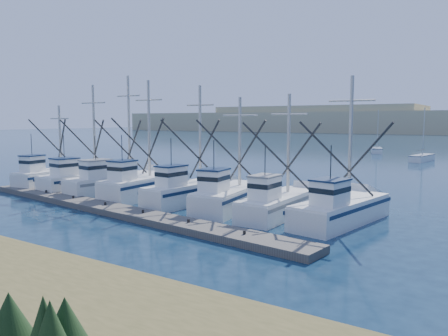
{
  "coord_description": "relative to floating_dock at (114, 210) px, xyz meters",
  "views": [
    {
      "loc": [
        13.32,
        -14.29,
        6.24
      ],
      "look_at": [
        -1.16,
        8.0,
        3.29
      ],
      "focal_mm": 35.0,
      "sensor_mm": 36.0,
      "label": 1
    }
  ],
  "objects": [
    {
      "name": "ground",
      "position": [
        8.61,
        -5.88,
        -0.2
      ],
      "size": [
        500.0,
        500.0,
        0.0
      ],
      "primitive_type": "plane",
      "color": "#0B1F34",
      "rests_on": "ground"
    },
    {
      "name": "floating_dock",
      "position": [
        0.0,
        0.0,
        0.0
      ],
      "size": [
        30.55,
        5.65,
        0.41
      ],
      "primitive_type": "cube",
      "rotation": [
        0.0,
        0.0,
        -0.12
      ],
      "color": "#57534E",
      "rests_on": "ground"
    },
    {
      "name": "trawler_fleet",
      "position": [
        0.01,
        5.0,
        0.75
      ],
      "size": [
        31.01,
        9.24,
        10.0
      ],
      "color": "white",
      "rests_on": "ground"
    },
    {
      "name": "sailboat_near",
      "position": [
        11.34,
        50.83,
        0.29
      ],
      "size": [
        2.75,
        6.85,
        8.1
      ],
      "rotation": [
        0.0,
        0.0,
        -0.15
      ],
      "color": "white",
      "rests_on": "ground"
    },
    {
      "name": "sailboat_far",
      "position": [
        1.48,
        63.84,
        0.29
      ],
      "size": [
        3.44,
        6.52,
        8.1
      ],
      "rotation": [
        0.0,
        0.0,
        0.29
      ],
      "color": "white",
      "rests_on": "ground"
    }
  ]
}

